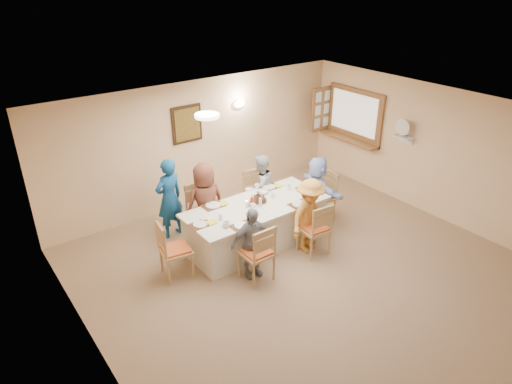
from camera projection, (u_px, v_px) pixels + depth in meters
ground at (320, 281)px, 7.08m from camera, size 7.00×7.00×0.00m
room_walls at (327, 194)px, 6.41m from camera, size 7.00×7.00×7.00m
wall_picture at (187, 124)px, 8.65m from camera, size 0.62×0.05×0.72m
wall_sconce at (239, 104)px, 9.19m from camera, size 0.26×0.09×0.18m
ceiling_light at (207, 116)px, 6.53m from camera, size 0.36×0.36×0.05m
serving_hatch at (355, 115)px, 9.86m from camera, size 0.06×1.50×1.15m
hatch_sill at (349, 139)px, 10.03m from camera, size 0.30×1.50×0.05m
shutter_door at (321, 109)px, 10.26m from camera, size 0.55×0.04×1.00m
fan_shelf at (403, 137)px, 8.89m from camera, size 0.22×0.36×0.03m
desk_fan at (404, 130)px, 8.81m from camera, size 0.30×0.30×0.28m
dining_table at (256, 225)px, 7.88m from camera, size 2.50×1.06×0.76m
chair_back_left at (202, 211)px, 8.09m from camera, size 0.49×0.49×0.98m
chair_back_right at (257, 195)px, 8.75m from camera, size 0.50×0.50×0.92m
chair_front_left at (256, 252)px, 6.94m from camera, size 0.47×0.47×0.98m
chair_front_right at (314, 228)px, 7.58m from camera, size 0.51×0.51×0.97m
chair_left_end at (176, 249)px, 7.01m from camera, size 0.54×0.54×0.98m
chair_right_end at (322, 196)px, 8.67m from camera, size 0.53×0.53×0.94m
diner_back_left at (205, 202)px, 7.90m from camera, size 0.76×0.54×1.43m
diner_back_right at (260, 188)px, 8.57m from camera, size 0.69×0.57×1.30m
diner_front_left at (252, 243)px, 6.98m from camera, size 0.78×0.49×1.18m
diner_front_right at (310, 216)px, 7.59m from camera, size 1.04×0.82×1.32m
diner_right_end at (317, 189)px, 8.53m from camera, size 1.33×0.80×1.29m
caregiver at (169, 198)px, 7.99m from camera, size 0.65×0.53×1.48m
placemat_fl at (242, 226)px, 7.09m from camera, size 0.35×0.26×0.01m
plate_fl at (242, 225)px, 7.09m from camera, size 0.23×0.23×0.01m
napkin_fl at (253, 223)px, 7.15m from camera, size 0.14×0.14×0.01m
placemat_fr at (300, 204)px, 7.73m from camera, size 0.36×0.26×0.01m
plate_fr at (300, 204)px, 7.73m from camera, size 0.26×0.26×0.02m
napkin_fr at (309, 202)px, 7.79m from camera, size 0.14×0.14×0.01m
placemat_bl at (213, 206)px, 7.69m from camera, size 0.38×0.28×0.01m
plate_bl at (213, 205)px, 7.69m from camera, size 0.26×0.26×0.02m
napkin_bl at (224, 203)px, 7.75m from camera, size 0.14×0.14×0.01m
placemat_br at (269, 187)px, 8.34m from camera, size 0.36×0.27×0.01m
plate_br at (269, 187)px, 8.33m from camera, size 0.24×0.24×0.01m
napkin_br at (278, 185)px, 8.39m from camera, size 0.14×0.14×0.01m
placemat_le at (200, 225)px, 7.13m from camera, size 0.34×0.25×0.01m
plate_le at (200, 224)px, 7.12m from camera, size 0.22×0.22×0.01m
napkin_le at (212, 222)px, 7.18m from camera, size 0.14×0.14×0.01m
placemat_re at (306, 188)px, 8.31m from camera, size 0.32×0.24×0.01m
plate_re at (306, 187)px, 8.31m from camera, size 0.25×0.25×0.02m
napkin_re at (315, 186)px, 8.37m from camera, size 0.15×0.15×0.01m
teacup_a at (226, 224)px, 7.05m from camera, size 0.16×0.16×0.09m
teacup_b at (257, 186)px, 8.27m from camera, size 0.17×0.17×0.09m
bowl_a at (253, 213)px, 7.42m from camera, size 0.26×0.26×0.05m
bowl_b at (263, 192)px, 8.10m from camera, size 0.21×0.21×0.06m
condiment_ketchup at (252, 201)px, 7.64m from camera, size 0.09×0.09×0.21m
condiment_brown at (258, 197)px, 7.73m from camera, size 0.11×0.12×0.23m
condiment_malt at (263, 199)px, 7.76m from camera, size 0.19×0.19×0.15m
drinking_glass at (248, 204)px, 7.65m from camera, size 0.07×0.07×0.10m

